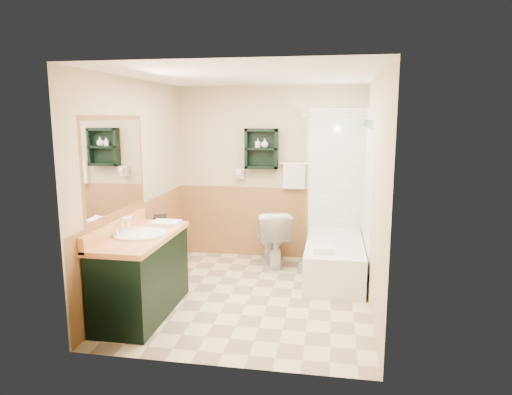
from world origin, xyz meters
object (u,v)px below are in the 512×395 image
object	(u,v)px
toilet	(272,238)
vanity_book	(153,209)
vanity	(142,274)
soap_bottle_b	(265,144)
wall_shelf	(261,149)
soap_bottle_a	(258,145)
bathtub	(334,260)
hair_dryer	(241,173)

from	to	relation	value
toilet	vanity_book	world-z (taller)	vanity_book
vanity	soap_bottle_b	world-z (taller)	soap_bottle_b
vanity_book	soap_bottle_b	size ratio (longest dim) A/B	1.63
wall_shelf	soap_bottle_a	size ratio (longest dim) A/B	4.40
soap_bottle_a	bathtub	bearing A→B (deg)	-31.32
wall_shelf	soap_bottle_a	xyz separation A→B (m)	(-0.05, -0.01, 0.04)
hair_dryer	bathtub	distance (m)	1.78
vanity	hair_dryer	bearing A→B (deg)	74.03
hair_dryer	bathtub	bearing A→B (deg)	-27.28
toilet	vanity	bearing A→B (deg)	41.89
wall_shelf	vanity	world-z (taller)	wall_shelf
hair_dryer	soap_bottle_a	bearing A→B (deg)	-6.81
vanity	soap_bottle_a	distance (m)	2.51
toilet	soap_bottle_a	world-z (taller)	soap_bottle_a
hair_dryer	wall_shelf	bearing A→B (deg)	-4.76
vanity	toilet	bearing A→B (deg)	57.71
soap_bottle_a	soap_bottle_b	distance (m)	0.10
wall_shelf	soap_bottle_b	xyz separation A→B (m)	(0.05, -0.01, 0.06)
hair_dryer	soap_bottle_a	world-z (taller)	soap_bottle_a
bathtub	wall_shelf	bearing A→B (deg)	147.29
hair_dryer	vanity_book	distance (m)	1.56
bathtub	hair_dryer	bearing A→B (deg)	152.72
vanity_book	soap_bottle_b	bearing A→B (deg)	29.58
wall_shelf	hair_dryer	distance (m)	0.46
vanity	bathtub	world-z (taller)	vanity
toilet	vanity_book	xyz separation A→B (m)	(-1.26, -0.98, 0.55)
hair_dryer	vanity_book	bearing A→B (deg)	-119.65
bathtub	vanity_book	world-z (taller)	vanity_book
vanity	soap_bottle_a	world-z (taller)	soap_bottle_a
wall_shelf	vanity	size ratio (longest dim) A/B	0.42
toilet	soap_bottle_b	size ratio (longest dim) A/B	6.16
soap_bottle_a	soap_bottle_b	world-z (taller)	soap_bottle_b
bathtub	vanity_book	xyz separation A→B (m)	(-2.08, -0.65, 0.70)
wall_shelf	hair_dryer	bearing A→B (deg)	175.24
soap_bottle_a	soap_bottle_b	xyz separation A→B (m)	(0.09, 0.00, 0.02)
bathtub	soap_bottle_b	size ratio (longest dim) A/B	11.99
wall_shelf	bathtub	world-z (taller)	wall_shelf
hair_dryer	vanity_book	world-z (taller)	hair_dryer
vanity_book	soap_bottle_b	xyz separation A→B (m)	(1.11, 1.31, 0.68)
bathtub	toilet	size ratio (longest dim) A/B	1.95
hair_dryer	vanity_book	size ratio (longest dim) A/B	1.17
toilet	soap_bottle_a	size ratio (longest dim) A/B	6.17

